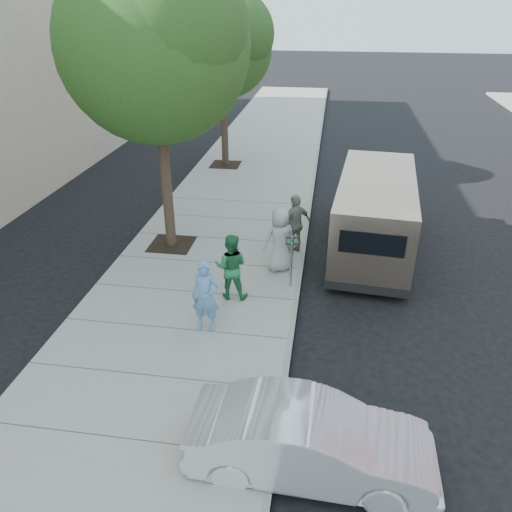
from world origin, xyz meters
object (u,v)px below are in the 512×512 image
Objects in this scene: parking_meter at (292,250)px; person_green_shirt at (231,267)px; van at (374,213)px; sedan at (311,441)px; tree_far at (223,42)px; person_striped_polo at (295,224)px; tree_near at (156,39)px; person_gray_shirt at (280,240)px; person_officer at (205,296)px.

person_green_shirt is (-1.33, -0.69, -0.18)m from parking_meter.
van is 1.61× the size of sedan.
tree_far reaches higher than person_green_shirt.
person_striped_polo is (3.45, -7.54, -3.90)m from tree_far.
person_gray_shirt is at bearing -17.50° from tree_near.
tree_near is at bearing 33.01° from sedan.
van is 7.83m from sedan.
person_green_shirt is at bearing -164.61° from parking_meter.
van is 4.69m from person_green_shirt.
person_officer is at bearing -63.35° from tree_near.
person_green_shirt is (2.18, -10.06, -3.94)m from tree_far.
person_green_shirt is (-2.08, 4.47, 0.34)m from sedan.
parking_meter is at bearing 85.94° from person_gray_shirt.
parking_meter is 0.36× the size of sedan.
person_officer is 4.15m from person_striped_polo.
person_striped_polo is at bearing 0.98° from tree_near.
tree_far is 1.76× the size of sedan.
person_striped_polo is at bearing -135.32° from person_gray_shirt.
tree_near is at bearing -166.90° from van.
van is 3.57× the size of person_striped_polo.
person_gray_shirt reaches higher than person_striped_polo.
person_officer is at bearing 22.95° from person_striped_polo.
tree_far reaches higher than sedan.
van is at bearing 39.01° from parking_meter.
parking_meter is at bearing 51.77° from person_officer.
tree_far is (-0.00, 7.60, -0.66)m from tree_near.
person_striped_polo is (1.28, 2.52, 0.04)m from person_green_shirt.
person_gray_shirt is (3.14, -0.99, -4.55)m from tree_near.
person_gray_shirt is (0.96, 1.47, 0.05)m from person_green_shirt.
sedan is 6.06m from person_gray_shirt.
parking_meter is at bearing 46.52° from person_striped_polo.
tree_near is 5.92m from parking_meter.
tree_near is 4.45× the size of person_gray_shirt.
sedan is at bearing 51.49° from person_striped_polo.
person_gray_shirt is (1.24, 2.79, 0.05)m from person_officer.
person_gray_shirt is 1.01× the size of person_striped_polo.
person_gray_shirt reaches higher than person_green_shirt.
van reaches higher than person_striped_polo.
van is 2.23m from person_striped_polo.
parking_meter is 0.81× the size of person_striped_polo.
sedan is (0.75, -5.16, -0.52)m from parking_meter.
van is at bearing -172.77° from person_gray_shirt.
sedan is at bearing 113.80° from person_green_shirt.
person_striped_polo reaches higher than person_officer.
person_green_shirt is (0.28, 1.32, 0.00)m from person_officer.
tree_near reaches higher than person_gray_shirt.
person_striped_polo is (1.55, 3.84, 0.04)m from person_officer.
tree_far is 9.57m from van.
person_striped_polo is (-0.80, 6.99, 0.38)m from sedan.
parking_meter is 0.84× the size of person_green_shirt.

